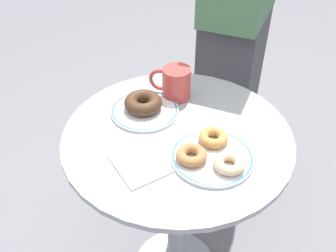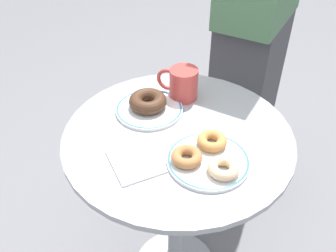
% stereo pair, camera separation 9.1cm
% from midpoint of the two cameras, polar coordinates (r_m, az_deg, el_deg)
% --- Properties ---
extents(cafe_table, '(0.66, 0.66, 0.72)m').
position_cam_midpoint_polar(cafe_table, '(1.20, 3.56, -9.08)').
color(cafe_table, '#999EA3').
rests_on(cafe_table, ground).
extents(plate_left, '(0.21, 0.21, 0.01)m').
position_cam_midpoint_polar(plate_left, '(1.13, -0.65, 2.55)').
color(plate_left, white).
rests_on(plate_left, cafe_table).
extents(plate_right, '(0.22, 0.22, 0.01)m').
position_cam_midpoint_polar(plate_right, '(0.97, 8.88, -5.35)').
color(plate_right, white).
rests_on(plate_right, cafe_table).
extents(donut_chocolate, '(0.15, 0.15, 0.04)m').
position_cam_midpoint_polar(donut_chocolate, '(1.12, -0.86, 3.74)').
color(donut_chocolate, '#422819').
rests_on(donut_chocolate, plate_left).
extents(donut_glazed, '(0.09, 0.09, 0.03)m').
position_cam_midpoint_polar(donut_glazed, '(0.93, 11.33, -6.48)').
color(donut_glazed, '#E0B789').
rests_on(donut_glazed, plate_right).
extents(donut_old_fashioned, '(0.11, 0.11, 0.03)m').
position_cam_midpoint_polar(donut_old_fashioned, '(1.00, 9.39, -2.37)').
color(donut_old_fashioned, '#BC7F42').
rests_on(donut_old_fashioned, plate_right).
extents(donut_cinnamon, '(0.09, 0.09, 0.03)m').
position_cam_midpoint_polar(donut_cinnamon, '(0.95, 5.66, -4.83)').
color(donut_cinnamon, '#A36B3D').
rests_on(donut_cinnamon, plate_right).
extents(paper_napkin, '(0.16, 0.15, 0.01)m').
position_cam_midpoint_polar(paper_napkin, '(0.96, -2.34, -5.58)').
color(paper_napkin, white).
rests_on(paper_napkin, cafe_table).
extents(coffee_mug, '(0.12, 0.10, 0.10)m').
position_cam_midpoint_polar(coffee_mug, '(1.17, 4.47, 6.48)').
color(coffee_mug, '#B73D38').
rests_on(coffee_mug, cafe_table).
extents(person_figure, '(0.35, 0.44, 1.58)m').
position_cam_midpoint_polar(person_figure, '(1.53, 14.79, 13.54)').
color(person_figure, '#3D3D42').
rests_on(person_figure, ground).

